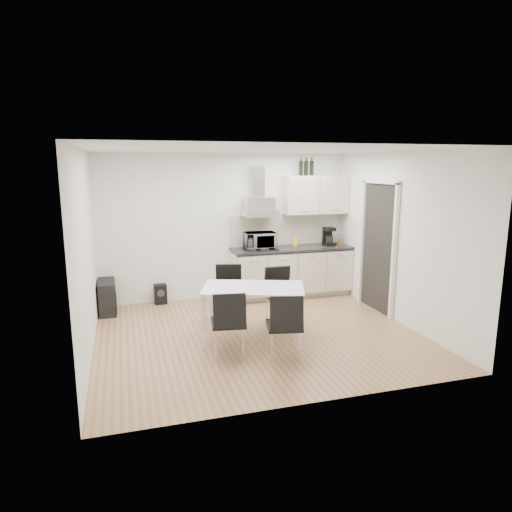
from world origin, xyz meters
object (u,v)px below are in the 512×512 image
Objects in this scene: chair_far_left at (228,294)px; guitar_amp at (107,297)px; dining_table at (253,293)px; chair_near_left at (228,323)px; chair_far_right at (281,297)px; kitchenette at (293,252)px; chair_near_right at (284,326)px; floor_speaker at (161,294)px.

chair_far_left is 2.08m from guitar_amp.
dining_table is 0.83m from chair_far_left.
chair_near_left reaches higher than guitar_amp.
chair_far_right is 2.89m from guitar_amp.
kitchenette is 2.91m from chair_near_right.
guitar_amp is 1.89× the size of floor_speaker.
kitchenette reaches higher than chair_near_right.
chair_far_right is (0.55, 0.40, -0.23)m from dining_table.
chair_near_left is 2.62m from floor_speaker.
chair_far_left is (-0.17, 0.78, -0.23)m from dining_table.
kitchenette is 1.87m from chair_far_left.
guitar_amp is at bearing 157.51° from dining_table.
chair_far_left is 0.82m from chair_far_right.
floor_speaker is (-1.66, 1.64, -0.27)m from chair_far_right.
chair_near_left is (-1.02, -0.89, 0.00)m from chair_far_right.
floor_speaker is at bearing 125.94° from chair_near_right.
dining_table is at bearing -43.40° from guitar_amp.
kitchenette is 1.69m from chair_far_right.
chair_near_right is at bearing 72.54° from chair_far_right.
chair_near_right is at bearing -51.49° from guitar_amp.
chair_far_left reaches higher than guitar_amp.
chair_far_right reaches higher than floor_speaker.
guitar_amp is at bearing -13.90° from chair_far_left.
chair_far_right is 1.35m from chair_near_left.
kitchenette is at bearing -6.50° from floor_speaker.
chair_far_left is at bearing 114.04° from chair_near_right.
dining_table is 1.77× the size of chair_near_left.
floor_speaker is (-2.40, 0.17, -0.66)m from kitchenette.
chair_near_right is (0.64, -0.30, 0.00)m from chair_near_left.
floor_speaker is at bearing -38.49° from chair_far_left.
chair_far_right is at bearing -47.17° from floor_speaker.
chair_far_left is 1.00× the size of chair_near_right.
chair_near_right is (-1.13, -2.65, -0.39)m from kitchenette.
chair_near_right is at bearing -112.98° from kitchenette.
chair_near_right is 1.36× the size of guitar_amp.
floor_speaker is (-1.28, 2.82, -0.27)m from chair_near_right.
dining_table reaches higher than floor_speaker.
chair_near_left is 2.57× the size of floor_speaker.
kitchenette is 2.86× the size of chair_far_left.
dining_table is at bearing 113.80° from chair_near_right.
guitar_amp is (-1.81, 1.00, -0.17)m from chair_far_left.
floor_speaker is (0.88, 0.26, -0.10)m from guitar_amp.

